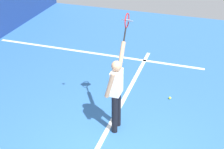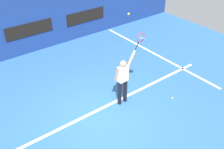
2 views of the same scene
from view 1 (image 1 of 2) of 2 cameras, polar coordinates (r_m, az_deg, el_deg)
court_sideline at (r=10.90m, az=-2.99°, el=3.62°), size 0.10×7.00×0.01m
tennis_player at (r=7.02m, az=0.75°, el=-2.62°), size 0.77×0.31×1.94m
tennis_racket at (r=7.05m, az=2.54°, el=8.93°), size 0.45×0.27×0.61m
spare_ball at (r=8.66m, az=9.86°, el=-3.97°), size 0.07×0.07×0.07m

